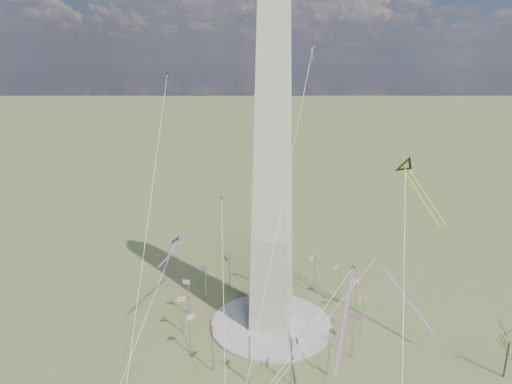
# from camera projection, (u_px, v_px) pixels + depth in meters

# --- Properties ---
(ground) EXTENTS (2000.00, 2000.00, 0.00)m
(ground) POSITION_uv_depth(u_px,v_px,m) (271.00, 325.00, 136.21)
(ground) COLOR #5C6331
(ground) RESTS_ON ground
(plaza) EXTENTS (36.00, 36.00, 0.80)m
(plaza) POSITION_uv_depth(u_px,v_px,m) (271.00, 324.00, 136.10)
(plaza) COLOR #ABA69D
(plaza) RESTS_ON ground
(washington_monument) EXTENTS (15.56, 15.56, 100.00)m
(washington_monument) POSITION_uv_depth(u_px,v_px,m) (273.00, 169.00, 122.82)
(washington_monument) COLOR beige
(washington_monument) RESTS_ON plaza
(flagpole_ring) EXTENTS (54.40, 54.40, 13.00)m
(flagpole_ring) POSITION_uv_depth(u_px,v_px,m) (271.00, 304.00, 134.18)
(flagpole_ring) COLOR #B1B4B8
(flagpole_ring) RESTS_ON ground
(tree_near) EXTENTS (8.52, 8.52, 14.91)m
(tree_near) POSITION_uv_depth(u_px,v_px,m) (510.00, 340.00, 111.18)
(tree_near) COLOR #3F3226
(tree_near) RESTS_ON ground
(kite_delta_black) EXTENTS (14.00, 17.73, 15.33)m
(kite_delta_black) POSITION_uv_depth(u_px,v_px,m) (408.00, 169.00, 126.89)
(kite_delta_black) COLOR black
(kite_delta_black) RESTS_ON ground
(kite_diamond_purple) EXTENTS (2.93, 3.56, 10.43)m
(kite_diamond_purple) POSITION_uv_depth(u_px,v_px,m) (176.00, 243.00, 137.68)
(kite_diamond_purple) COLOR navy
(kite_diamond_purple) RESTS_ON ground
(kite_streamer_left) EXTENTS (3.56, 23.38, 16.05)m
(kite_streamer_left) POSITION_uv_depth(u_px,v_px,m) (347.00, 302.00, 107.91)
(kite_streamer_left) COLOR #FA4D27
(kite_streamer_left) RESTS_ON ground
(kite_streamer_mid) EXTENTS (13.32, 19.76, 15.53)m
(kite_streamer_mid) POSITION_uv_depth(u_px,v_px,m) (201.00, 221.00, 126.81)
(kite_streamer_mid) COLOR #FA4D27
(kite_streamer_mid) RESTS_ON ground
(kite_streamer_right) EXTENTS (16.92, 16.48, 15.32)m
(kite_streamer_right) POSITION_uv_depth(u_px,v_px,m) (395.00, 282.00, 131.04)
(kite_streamer_right) COLOR #FA4D27
(kite_streamer_right) RESTS_ON ground
(kite_small_red) EXTENTS (1.34, 2.00, 4.29)m
(kite_small_red) POSITION_uv_depth(u_px,v_px,m) (167.00, 76.00, 155.50)
(kite_small_red) COLOR red
(kite_small_red) RESTS_ON ground
(kite_small_white) EXTENTS (1.35, 2.02, 4.31)m
(kite_small_white) POSITION_uv_depth(u_px,v_px,m) (313.00, 50.00, 150.03)
(kite_small_white) COLOR white
(kite_small_white) RESTS_ON ground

